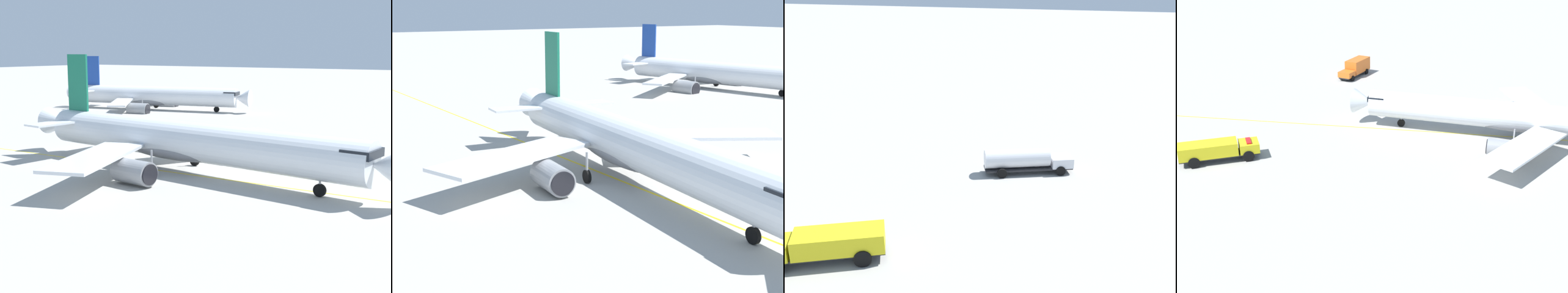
# 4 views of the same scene
# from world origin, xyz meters

# --- Properties ---
(ground_plane) EXTENTS (600.00, 600.00, 0.00)m
(ground_plane) POSITION_xyz_m (0.00, 0.00, 0.00)
(ground_plane) COLOR #ADAAA3
(airliner_main) EXTENTS (32.31, 43.44, 11.56)m
(airliner_main) POSITION_xyz_m (-4.95, 0.01, 3.07)
(airliner_main) COLOR silver
(airliner_main) RESTS_ON ground_plane
(airliner_secondary) EXTENTS (33.74, 39.72, 11.34)m
(airliner_secondary) POSITION_xyz_m (40.96, 38.17, 2.65)
(airliner_secondary) COLOR white
(airliner_secondary) RESTS_ON ground_plane
(taxiway_centreline) EXTENTS (3.51, 171.00, 0.01)m
(taxiway_centreline) POSITION_xyz_m (-5.45, 4.54, 0.00)
(taxiway_centreline) COLOR yellow
(taxiway_centreline) RESTS_ON ground_plane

